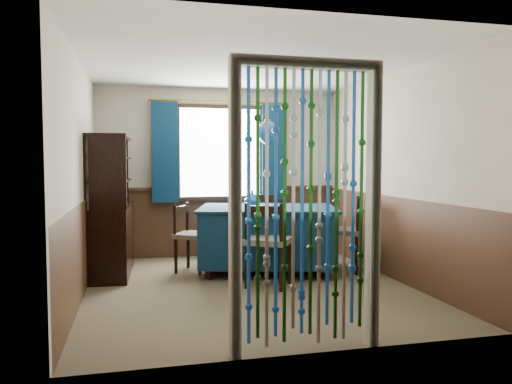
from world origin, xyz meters
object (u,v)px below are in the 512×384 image
object	(u,v)px
dining_table	(267,235)
sideboard	(111,226)
chair_near	(268,242)
bowl_shelf	(114,179)
vase_table	(252,200)
vase_sideboard	(116,195)
chair_left	(191,236)
chair_far	(264,225)
pendant_lamp	(268,132)
chair_right	(344,232)

from	to	relation	value
dining_table	sideboard	world-z (taller)	sideboard
chair_near	bowl_shelf	bearing A→B (deg)	-172.74
vase_table	vase_sideboard	size ratio (longest dim) A/B	0.95
vase_sideboard	bowl_shelf	bearing A→B (deg)	-90.00
chair_left	vase_sideboard	bearing A→B (deg)	-81.43
chair_far	pendant_lamp	world-z (taller)	pendant_lamp
vase_table	chair_right	bearing A→B (deg)	-8.08
pendant_lamp	bowl_shelf	world-z (taller)	pendant_lamp
dining_table	chair_far	distance (m)	0.75
chair_left	bowl_shelf	bearing A→B (deg)	-43.86
chair_near	pendant_lamp	size ratio (longest dim) A/B	1.13
chair_left	bowl_shelf	xyz separation A→B (m)	(-0.94, -0.24, 0.75)
chair_far	sideboard	bearing A→B (deg)	23.15
chair_left	vase_table	size ratio (longest dim) A/B	4.44
chair_far	sideboard	distance (m)	2.14
dining_table	chair_near	xyz separation A→B (m)	(-0.20, -0.77, 0.04)
dining_table	bowl_shelf	world-z (taller)	bowl_shelf
pendant_lamp	vase_sideboard	world-z (taller)	pendant_lamp
chair_far	vase_table	bearing A→B (deg)	77.49
pendant_lamp	bowl_shelf	bearing A→B (deg)	-179.72
vase_table	dining_table	bearing A→B (deg)	10.79
chair_right	sideboard	size ratio (longest dim) A/B	0.55
chair_left	bowl_shelf	size ratio (longest dim) A/B	3.78
chair_right	bowl_shelf	distance (m)	2.97
chair_far	chair_left	size ratio (longest dim) A/B	1.11
chair_right	vase_sideboard	bearing A→B (deg)	98.26
bowl_shelf	vase_sideboard	world-z (taller)	bowl_shelf
vase_sideboard	pendant_lamp	bearing A→B (deg)	-18.57
sideboard	pendant_lamp	size ratio (longest dim) A/B	2.03
dining_table	chair_right	world-z (taller)	chair_right
chair_near	sideboard	xyz separation A→B (m)	(-1.76, 1.09, 0.09)
sideboard	pendant_lamp	bearing A→B (deg)	-5.94
sideboard	bowl_shelf	bearing A→B (deg)	-76.32
dining_table	chair_left	bearing A→B (deg)	-179.19
chair_far	sideboard	xyz separation A→B (m)	(-2.10, -0.42, 0.09)
sideboard	vase_table	size ratio (longest dim) A/B	8.86
pendant_lamp	vase_table	world-z (taller)	pendant_lamp
chair_right	sideboard	distance (m)	2.98
chair_far	sideboard	world-z (taller)	sideboard
chair_left	sideboard	world-z (taller)	sideboard
sideboard	chair_far	bearing A→B (deg)	14.57
dining_table	vase_sideboard	world-z (taller)	vase_sideboard
chair_left	vase_sideboard	size ratio (longest dim) A/B	4.24
chair_far	chair_left	world-z (taller)	chair_far
vase_sideboard	chair_far	bearing A→B (deg)	2.79
sideboard	vase_table	bearing A→B (deg)	-8.30
chair_near	vase_sideboard	world-z (taller)	vase_sideboard
chair_far	chair_right	xyz separation A→B (m)	(0.84, -0.95, -0.00)
dining_table	chair_left	xyz separation A→B (m)	(-0.95, 0.23, -0.01)
chair_near	chair_right	world-z (taller)	chair_near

